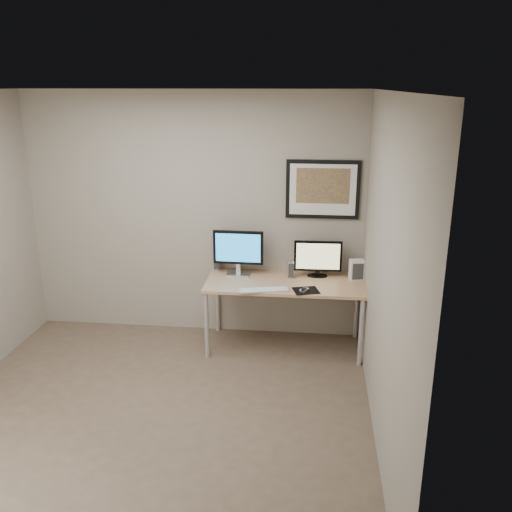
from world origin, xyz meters
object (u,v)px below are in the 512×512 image
object	(u,v)px
framed_art	(323,189)
speaker_right	(290,270)
speaker_left	(217,262)
monitor_large	(238,251)
monitor_tv	(318,258)
desk	(285,288)
fan_unit	(357,270)
keyboard	(264,290)

from	to	relation	value
framed_art	speaker_right	xyz separation A→B (m)	(-0.30, -0.21, -0.80)
speaker_left	speaker_right	world-z (taller)	same
monitor_large	monitor_tv	xyz separation A→B (m)	(0.82, 0.03, -0.06)
desk	monitor_tv	world-z (taller)	monitor_tv
desk	monitor_tv	size ratio (longest dim) A/B	3.25
desk	framed_art	size ratio (longest dim) A/B	2.13
framed_art	fan_unit	xyz separation A→B (m)	(0.37, -0.20, -0.78)
desk	fan_unit	size ratio (longest dim) A/B	7.48
speaker_left	keyboard	distance (m)	0.81
monitor_large	speaker_right	xyz separation A→B (m)	(0.55, -0.04, -0.17)
framed_art	speaker_right	size ratio (longest dim) A/B	4.15
monitor_large	speaker_right	world-z (taller)	monitor_large
desk	keyboard	size ratio (longest dim) A/B	3.33
monitor_tv	speaker_left	bearing A→B (deg)	172.73
speaker_right	fan_unit	world-z (taller)	fan_unit
monitor_tv	speaker_left	world-z (taller)	monitor_tv
speaker_right	keyboard	world-z (taller)	speaker_right
framed_art	speaker_right	bearing A→B (deg)	-144.71
speaker_left	speaker_right	bearing A→B (deg)	-15.56
desk	keyboard	world-z (taller)	keyboard
framed_art	keyboard	xyz separation A→B (m)	(-0.53, -0.61, -0.88)
framed_art	monitor_tv	world-z (taller)	framed_art
speaker_right	monitor_tv	bearing A→B (deg)	0.63
monitor_tv	speaker_right	size ratio (longest dim) A/B	2.72
keyboard	fan_unit	xyz separation A→B (m)	(0.91, 0.41, 0.10)
framed_art	keyboard	size ratio (longest dim) A/B	1.56
desk	keyboard	distance (m)	0.34
framed_art	keyboard	distance (m)	1.20
keyboard	speaker_right	bearing A→B (deg)	46.00
monitor_tv	keyboard	world-z (taller)	monitor_tv
fan_unit	speaker_right	bearing A→B (deg)	170.18
monitor_tv	fan_unit	size ratio (longest dim) A/B	2.30
fan_unit	keyboard	bearing A→B (deg)	-166.81
speaker_left	fan_unit	world-z (taller)	fan_unit
monitor_tv	monitor_large	bearing A→B (deg)	-179.34
speaker_left	speaker_right	xyz separation A→B (m)	(0.80, -0.18, -0.00)
framed_art	monitor_large	xyz separation A→B (m)	(-0.85, -0.18, -0.63)
desk	fan_unit	bearing A→B (deg)	10.28
keyboard	fan_unit	size ratio (longest dim) A/B	2.25
monitor_large	framed_art	bearing A→B (deg)	13.07
monitor_large	speaker_left	size ratio (longest dim) A/B	2.89
monitor_tv	speaker_left	size ratio (longest dim) A/B	2.71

